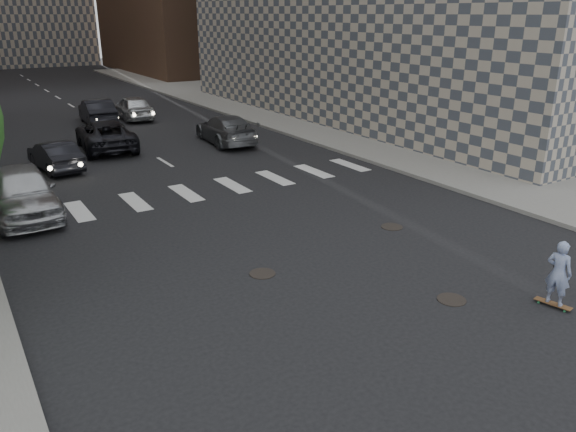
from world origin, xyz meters
name	(u,v)px	position (x,y,z in m)	size (l,w,h in m)	color
ground	(349,273)	(0.00, 0.00, 0.00)	(160.00, 160.00, 0.00)	black
sidewalk_right	(338,114)	(14.50, 20.00, 0.07)	(13.00, 80.00, 0.15)	gray
manhole_a	(452,300)	(1.20, -2.50, 0.01)	(0.70, 0.70, 0.02)	black
manhole_b	(262,274)	(-2.00, 1.20, 0.01)	(0.70, 0.70, 0.02)	black
manhole_c	(392,227)	(3.30, 2.00, 0.01)	(0.70, 0.70, 0.02)	black
skateboarder	(559,273)	(3.00, -4.00, 0.88)	(0.50, 0.87, 1.69)	brown
silver_sedan	(22,192)	(-6.66, 9.51, 0.86)	(2.03, 5.05, 1.72)	#ACAEB3
traffic_car_a	(55,156)	(-4.56, 15.26, 0.65)	(1.37, 3.93, 1.29)	black
traffic_car_b	(226,129)	(4.25, 16.21, 0.74)	(2.09, 5.13, 1.49)	#57595F
traffic_car_c	(106,135)	(-1.60, 18.06, 0.74)	(2.47, 5.35, 1.49)	black
traffic_car_d	(133,107)	(2.23, 25.83, 0.78)	(1.84, 4.58, 1.56)	silver
traffic_car_e	(97,112)	(-0.17, 25.34, 0.78)	(1.64, 4.71, 1.55)	black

